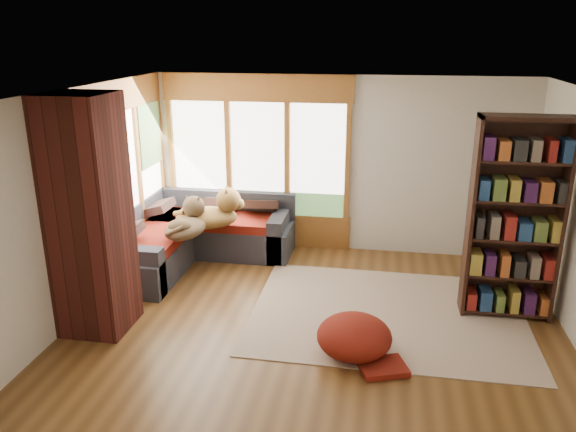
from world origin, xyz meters
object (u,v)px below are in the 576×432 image
(bookshelf, at_px, (515,220))
(pouf, at_px, (354,336))
(dog_tan, at_px, (212,213))
(brick_chimney, at_px, (89,217))
(sectional_sofa, at_px, (196,240))
(area_rug, at_px, (387,314))
(dog_brindle, at_px, (188,223))

(bookshelf, bearing_deg, pouf, -145.00)
(dog_tan, bearing_deg, bookshelf, -26.25)
(brick_chimney, xyz_separation_m, sectional_sofa, (0.45, 2.05, -1.00))
(sectional_sofa, relative_size, area_rug, 0.69)
(brick_chimney, height_order, area_rug, brick_chimney)
(bookshelf, xyz_separation_m, dog_brindle, (-4.00, 0.44, -0.42))
(sectional_sofa, relative_size, pouf, 2.85)
(brick_chimney, bearing_deg, dog_brindle, 70.20)
(area_rug, relative_size, bookshelf, 1.36)
(area_rug, bearing_deg, dog_tan, 156.56)
(sectional_sofa, bearing_deg, area_rug, -25.75)
(pouf, relative_size, dog_tan, 0.78)
(brick_chimney, distance_m, dog_brindle, 1.68)
(bookshelf, xyz_separation_m, dog_tan, (-3.78, 0.82, -0.38))
(dog_tan, bearing_deg, brick_chimney, -126.07)
(sectional_sofa, height_order, area_rug, sectional_sofa)
(bookshelf, relative_size, pouf, 3.02)
(brick_chimney, xyz_separation_m, dog_brindle, (0.54, 1.49, -0.55))
(area_rug, height_order, dog_brindle, dog_brindle)
(brick_chimney, bearing_deg, bookshelf, 13.10)
(dog_brindle, bearing_deg, bookshelf, -89.33)
(pouf, bearing_deg, dog_tan, 136.47)
(brick_chimney, distance_m, pouf, 3.06)
(bookshelf, distance_m, dog_tan, 3.89)
(dog_tan, xyz_separation_m, dog_brindle, (-0.22, -0.38, -0.03))
(area_rug, bearing_deg, bookshelf, 10.28)
(brick_chimney, bearing_deg, sectional_sofa, 77.71)
(brick_chimney, relative_size, dog_brindle, 3.13)
(bookshelf, height_order, dog_tan, bookshelf)
(sectional_sofa, height_order, bookshelf, bookshelf)
(dog_brindle, bearing_deg, pouf, -117.99)
(pouf, bearing_deg, brick_chimney, 177.52)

